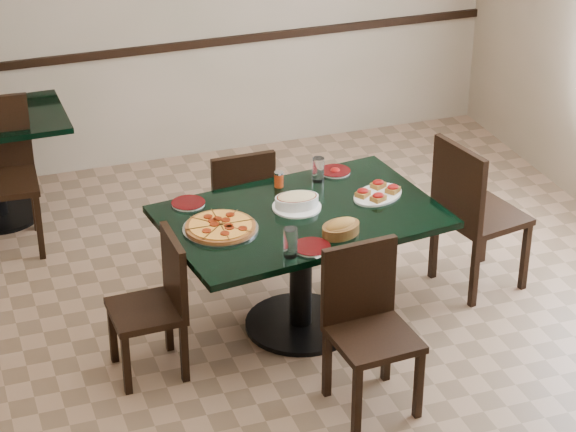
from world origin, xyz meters
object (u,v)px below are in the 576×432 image
object	(u,v)px
chair_right	(471,208)
bruschetta_platter	(378,192)
chair_left	(158,299)
bread_basket	(341,228)
main_table	(301,242)
chair_far	(239,204)
lasagna_casserole	(297,201)
pepperoni_pizza	(220,227)
chair_near	(367,318)

from	to	relation	value
chair_right	bruschetta_platter	xyz separation A→B (m)	(-0.63, -0.02, 0.22)
chair_right	chair_left	size ratio (longest dim) A/B	1.21
bread_basket	main_table	bearing A→B (deg)	93.26
chair_left	bread_basket	distance (m)	1.06
chair_right	bread_basket	bearing A→B (deg)	99.23
chair_far	bruschetta_platter	distance (m)	0.97
bruschetta_platter	chair_far	bearing A→B (deg)	105.50
bread_basket	chair_left	bearing A→B (deg)	152.42
lasagna_casserole	chair_far	bearing A→B (deg)	107.09
pepperoni_pizza	lasagna_casserole	xyz separation A→B (m)	(0.48, 0.11, 0.03)
chair_left	pepperoni_pizza	size ratio (longest dim) A/B	1.96
chair_near	lasagna_casserole	size ratio (longest dim) A/B	3.19
main_table	chair_far	bearing A→B (deg)	93.81
pepperoni_pizza	lasagna_casserole	bearing A→B (deg)	12.39
bread_basket	bruschetta_platter	distance (m)	0.52
bruschetta_platter	pepperoni_pizza	bearing A→B (deg)	157.38
main_table	bruschetta_platter	bearing A→B (deg)	-0.20
chair_near	lasagna_casserole	bearing A→B (deg)	91.99
pepperoni_pizza	bread_basket	bearing A→B (deg)	-24.07
main_table	pepperoni_pizza	size ratio (longest dim) A/B	3.94
chair_far	pepperoni_pizza	xyz separation A→B (m)	(-0.34, -0.76, 0.29)
pepperoni_pizza	chair_far	bearing A→B (deg)	66.21
chair_right	pepperoni_pizza	xyz separation A→B (m)	(-1.61, -0.11, 0.21)
chair_left	pepperoni_pizza	bearing A→B (deg)	104.36
chair_far	bruschetta_platter	world-z (taller)	chair_far
chair_near	bruschetta_platter	world-z (taller)	chair_near
lasagna_casserole	bruschetta_platter	world-z (taller)	lasagna_casserole
chair_near	bread_basket	world-z (taller)	chair_near
chair_far	main_table	bearing A→B (deg)	100.29
pepperoni_pizza	lasagna_casserole	world-z (taller)	lasagna_casserole
chair_left	lasagna_casserole	size ratio (longest dim) A/B	2.92
chair_near	chair_left	size ratio (longest dim) A/B	1.09
main_table	chair_right	distance (m)	1.13
chair_right	chair_near	bearing A→B (deg)	117.59
main_table	lasagna_casserole	distance (m)	0.24
chair_left	chair_right	bearing A→B (deg)	94.82
lasagna_casserole	bruschetta_platter	distance (m)	0.49
main_table	bruschetta_platter	size ratio (longest dim) A/B	4.02
chair_near	chair_right	size ratio (longest dim) A/B	0.91
chair_near	pepperoni_pizza	xyz separation A→B (m)	(-0.57, 0.73, 0.27)
main_table	chair_left	size ratio (longest dim) A/B	2.01
chair_far	lasagna_casserole	size ratio (longest dim) A/B	3.07
chair_near	chair_right	bearing A→B (deg)	35.00
chair_near	pepperoni_pizza	distance (m)	0.96
bread_basket	chair_near	bearing A→B (deg)	-112.51
main_table	chair_far	size ratio (longest dim) A/B	1.91
chair_far	bruschetta_platter	xyz separation A→B (m)	(0.64, -0.67, 0.30)
main_table	pepperoni_pizza	world-z (taller)	pepperoni_pizza
chair_left	bread_basket	world-z (taller)	bread_basket
chair_far	lasagna_casserole	distance (m)	0.75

